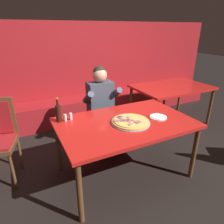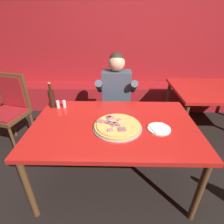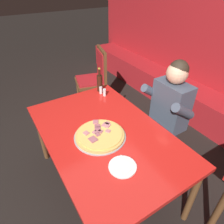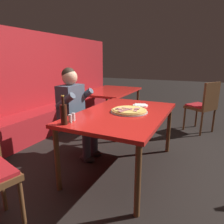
{
  "view_description": "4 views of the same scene",
  "coord_description": "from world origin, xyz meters",
  "px_view_note": "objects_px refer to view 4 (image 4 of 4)",
  "views": [
    {
      "loc": [
        -1.09,
        -1.84,
        1.77
      ],
      "look_at": [
        -0.17,
        0.02,
        0.9
      ],
      "focal_mm": 32.0,
      "sensor_mm": 36.0,
      "label": 1
    },
    {
      "loc": [
        0.01,
        -1.42,
        1.67
      ],
      "look_at": [
        -0.02,
        0.27,
        0.73
      ],
      "focal_mm": 28.0,
      "sensor_mm": 36.0,
      "label": 2
    },
    {
      "loc": [
        1.2,
        -0.67,
        1.94
      ],
      "look_at": [
        -0.09,
        0.14,
        0.87
      ],
      "focal_mm": 32.0,
      "sensor_mm": 36.0,
      "label": 3
    },
    {
      "loc": [
        -2.2,
        -0.9,
        1.37
      ],
      "look_at": [
        -0.11,
        0.1,
        0.77
      ],
      "focal_mm": 32.0,
      "sensor_mm": 36.0,
      "label": 4
    }
  ],
  "objects_px": {
    "main_dining_table": "(123,117)",
    "diner_seated_blue_shirt": "(76,109)",
    "beer_bottle": "(64,114)",
    "shaker_parmesan": "(70,119)",
    "shaker_red_pepper_flakes": "(74,117)",
    "pizza": "(129,111)",
    "background_dining_table": "(110,94)",
    "plate_white_paper": "(140,105)",
    "dining_chair_by_booth": "(204,103)"
  },
  "relations": [
    {
      "from": "shaker_parmesan",
      "to": "main_dining_table",
      "type": "bearing_deg",
      "value": -26.93
    },
    {
      "from": "shaker_parmesan",
      "to": "diner_seated_blue_shirt",
      "type": "height_order",
      "value": "diner_seated_blue_shirt"
    },
    {
      "from": "shaker_parmesan",
      "to": "diner_seated_blue_shirt",
      "type": "bearing_deg",
      "value": 31.25
    },
    {
      "from": "main_dining_table",
      "to": "shaker_parmesan",
      "type": "distance_m",
      "value": 0.72
    },
    {
      "from": "shaker_red_pepper_flakes",
      "to": "diner_seated_blue_shirt",
      "type": "bearing_deg",
      "value": 33.48
    },
    {
      "from": "main_dining_table",
      "to": "beer_bottle",
      "type": "distance_m",
      "value": 0.8
    },
    {
      "from": "plate_white_paper",
      "to": "shaker_red_pepper_flakes",
      "type": "distance_m",
      "value": 1.06
    },
    {
      "from": "main_dining_table",
      "to": "diner_seated_blue_shirt",
      "type": "bearing_deg",
      "value": 88.03
    },
    {
      "from": "main_dining_table",
      "to": "plate_white_paper",
      "type": "relative_size",
      "value": 7.51
    },
    {
      "from": "main_dining_table",
      "to": "dining_chair_by_booth",
      "type": "relative_size",
      "value": 1.6
    },
    {
      "from": "main_dining_table",
      "to": "diner_seated_blue_shirt",
      "type": "relative_size",
      "value": 1.24
    },
    {
      "from": "main_dining_table",
      "to": "pizza",
      "type": "distance_m",
      "value": 0.11
    },
    {
      "from": "main_dining_table",
      "to": "background_dining_table",
      "type": "distance_m",
      "value": 1.84
    },
    {
      "from": "plate_white_paper",
      "to": "shaker_parmesan",
      "type": "xyz_separation_m",
      "value": [
        -1.05,
        0.41,
        0.03
      ]
    },
    {
      "from": "beer_bottle",
      "to": "shaker_red_pepper_flakes",
      "type": "xyz_separation_m",
      "value": [
        0.14,
        -0.01,
        -0.07
      ]
    },
    {
      "from": "shaker_red_pepper_flakes",
      "to": "background_dining_table",
      "type": "distance_m",
      "value": 2.22
    },
    {
      "from": "plate_white_paper",
      "to": "diner_seated_blue_shirt",
      "type": "bearing_deg",
      "value": 115.92
    },
    {
      "from": "shaker_parmesan",
      "to": "shaker_red_pepper_flakes",
      "type": "distance_m",
      "value": 0.07
    },
    {
      "from": "plate_white_paper",
      "to": "shaker_red_pepper_flakes",
      "type": "relative_size",
      "value": 2.44
    },
    {
      "from": "shaker_parmesan",
      "to": "dining_chair_by_booth",
      "type": "height_order",
      "value": "dining_chair_by_booth"
    },
    {
      "from": "main_dining_table",
      "to": "diner_seated_blue_shirt",
      "type": "height_order",
      "value": "diner_seated_blue_shirt"
    },
    {
      "from": "pizza",
      "to": "shaker_parmesan",
      "type": "height_order",
      "value": "shaker_parmesan"
    },
    {
      "from": "beer_bottle",
      "to": "plate_white_paper",
      "type": "bearing_deg",
      "value": -21.13
    },
    {
      "from": "shaker_red_pepper_flakes",
      "to": "plate_white_paper",
      "type": "bearing_deg",
      "value": -23.05
    },
    {
      "from": "plate_white_paper",
      "to": "beer_bottle",
      "type": "bearing_deg",
      "value": 158.87
    },
    {
      "from": "background_dining_table",
      "to": "plate_white_paper",
      "type": "bearing_deg",
      "value": -138.07
    },
    {
      "from": "main_dining_table",
      "to": "pizza",
      "type": "xyz_separation_m",
      "value": [
        0.03,
        -0.06,
        0.09
      ]
    },
    {
      "from": "shaker_parmesan",
      "to": "plate_white_paper",
      "type": "bearing_deg",
      "value": -21.21
    },
    {
      "from": "shaker_red_pepper_flakes",
      "to": "background_dining_table",
      "type": "relative_size",
      "value": 0.06
    },
    {
      "from": "background_dining_table",
      "to": "dining_chair_by_booth",
      "type": "bearing_deg",
      "value": -80.0
    },
    {
      "from": "diner_seated_blue_shirt",
      "to": "background_dining_table",
      "type": "height_order",
      "value": "diner_seated_blue_shirt"
    },
    {
      "from": "beer_bottle",
      "to": "diner_seated_blue_shirt",
      "type": "distance_m",
      "value": 0.83
    },
    {
      "from": "pizza",
      "to": "shaker_red_pepper_flakes",
      "type": "xyz_separation_m",
      "value": [
        -0.6,
        0.39,
        0.02
      ]
    },
    {
      "from": "diner_seated_blue_shirt",
      "to": "plate_white_paper",
      "type": "bearing_deg",
      "value": -64.08
    },
    {
      "from": "main_dining_table",
      "to": "background_dining_table",
      "type": "height_order",
      "value": "same"
    },
    {
      "from": "main_dining_table",
      "to": "beer_bottle",
      "type": "xyz_separation_m",
      "value": [
        -0.7,
        0.34,
        0.18
      ]
    },
    {
      "from": "main_dining_table",
      "to": "dining_chair_by_booth",
      "type": "distance_m",
      "value": 2.09
    },
    {
      "from": "beer_bottle",
      "to": "background_dining_table",
      "type": "distance_m",
      "value": 2.36
    },
    {
      "from": "diner_seated_blue_shirt",
      "to": "shaker_red_pepper_flakes",
      "type": "bearing_deg",
      "value": -146.52
    },
    {
      "from": "beer_bottle",
      "to": "diner_seated_blue_shirt",
      "type": "xyz_separation_m",
      "value": [
        0.72,
        0.37,
        -0.16
      ]
    },
    {
      "from": "beer_bottle",
      "to": "background_dining_table",
      "type": "height_order",
      "value": "beer_bottle"
    },
    {
      "from": "pizza",
      "to": "background_dining_table",
      "type": "height_order",
      "value": "pizza"
    },
    {
      "from": "pizza",
      "to": "shaker_red_pepper_flakes",
      "type": "height_order",
      "value": "shaker_red_pepper_flakes"
    },
    {
      "from": "plate_white_paper",
      "to": "dining_chair_by_booth",
      "type": "height_order",
      "value": "dining_chair_by_booth"
    },
    {
      "from": "pizza",
      "to": "background_dining_table",
      "type": "xyz_separation_m",
      "value": [
        1.54,
        1.01,
        -0.09
      ]
    },
    {
      "from": "shaker_red_pepper_flakes",
      "to": "dining_chair_by_booth",
      "type": "xyz_separation_m",
      "value": [
        2.46,
        -1.21,
        -0.22
      ]
    },
    {
      "from": "background_dining_table",
      "to": "pizza",
      "type": "bearing_deg",
      "value": -146.59
    },
    {
      "from": "beer_bottle",
      "to": "main_dining_table",
      "type": "bearing_deg",
      "value": -26.29
    },
    {
      "from": "pizza",
      "to": "dining_chair_by_booth",
      "type": "relative_size",
      "value": 0.46
    },
    {
      "from": "shaker_parmesan",
      "to": "background_dining_table",
      "type": "xyz_separation_m",
      "value": [
        2.2,
        0.63,
        -0.11
      ]
    }
  ]
}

